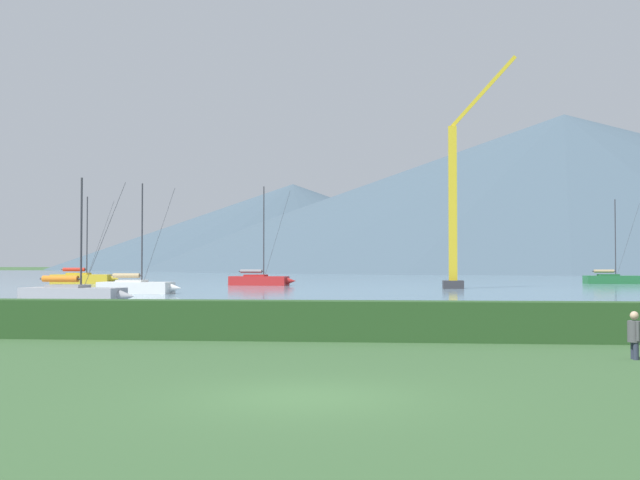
{
  "coord_description": "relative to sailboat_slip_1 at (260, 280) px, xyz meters",
  "views": [
    {
      "loc": [
        1.72,
        -14.79,
        2.5
      ],
      "look_at": [
        -4.05,
        45.07,
        4.26
      ],
      "focal_mm": 44.77,
      "sensor_mm": 36.0,
      "label": 1
    }
  ],
  "objects": [
    {
      "name": "sailboat_slip_3",
      "position": [
        -23.11,
        5.8,
        0.04
      ],
      "size": [
        8.34,
        2.74,
        10.74
      ],
      "rotation": [
        0.0,
        0.0,
        0.04
      ],
      "color": "gold",
      "rests_on": "harbor_water"
    },
    {
      "name": "ground_plane",
      "position": [
        13.74,
        -74.42,
        -0.65
      ],
      "size": [
        1000.0,
        1000.0,
        0.0
      ],
      "primitive_type": "plane",
      "color": "#385B33"
    },
    {
      "name": "sailboat_slip_2",
      "position": [
        41.59,
        10.89,
        -0.03
      ],
      "size": [
        7.4,
        2.58,
        10.32
      ],
      "rotation": [
        0.0,
        0.0,
        0.07
      ],
      "color": "#236B38",
      "rests_on": "harbor_water"
    },
    {
      "name": "dock_crane",
      "position": [
        21.25,
        -9.56,
        6.92
      ],
      "size": [
        7.32,
        2.0,
        23.06
      ],
      "color": "#333338",
      "rests_on": "ground_plane"
    },
    {
      "name": "harbor_water",
      "position": [
        13.74,
        62.58,
        -0.65
      ],
      "size": [
        320.0,
        246.0,
        0.0
      ],
      "primitive_type": "cube",
      "color": "slate",
      "rests_on": "ground_plane"
    },
    {
      "name": "sailboat_slip_4",
      "position": [
        -4.37,
        -41.67,
        -0.05
      ],
      "size": [
        7.45,
        3.08,
        7.79
      ],
      "rotation": [
        0.0,
        0.0,
        -0.15
      ],
      "color": "#9E9EA3",
      "rests_on": "harbor_water"
    },
    {
      "name": "sailboat_slip_1",
      "position": [
        0.0,
        0.0,
        0.0
      ],
      "size": [
        7.73,
        3.06,
        11.22
      ],
      "rotation": [
        0.0,
        0.0,
        -0.13
      ],
      "color": "red",
      "rests_on": "harbor_water"
    },
    {
      "name": "distant_hill_central_peak",
      "position": [
        -29.42,
        253.1,
        17.81
      ],
      "size": [
        204.42,
        204.42,
        36.93
      ],
      "primitive_type": "cone",
      "color": "#425666",
      "rests_on": "ground_plane"
    },
    {
      "name": "person_seated_viewer",
      "position": [
        21.6,
        -67.78,
        0.04
      ],
      "size": [
        0.36,
        0.57,
        1.25
      ],
      "rotation": [
        0.0,
        0.0,
        0.08
      ],
      "color": "#2D3347",
      "rests_on": "ground_plane"
    },
    {
      "name": "distant_hill_west_ridge",
      "position": [
        85.12,
        249.24,
        31.65
      ],
      "size": [
        355.46,
        355.46,
        64.61
      ],
      "primitive_type": "cone",
      "color": "#425666",
      "rests_on": "ground_plane"
    },
    {
      "name": "hedge_line",
      "position": [
        13.74,
        -63.42,
        -0.01
      ],
      "size": [
        80.0,
        1.2,
        1.28
      ],
      "primitive_type": "cube",
      "color": "#284C23",
      "rests_on": "ground_plane"
    },
    {
      "name": "sailboat_slip_8",
      "position": [
        -5.84,
        -25.37,
        -0.06
      ],
      "size": [
        7.17,
        2.82,
        9.08
      ],
      "rotation": [
        0.0,
        0.0,
        -0.12
      ],
      "color": "white",
      "rests_on": "harbor_water"
    }
  ]
}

